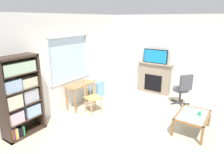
{
  "coord_description": "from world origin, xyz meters",
  "views": [
    {
      "loc": [
        -4.08,
        -1.96,
        2.6
      ],
      "look_at": [
        -0.11,
        0.71,
        1.17
      ],
      "focal_mm": 31.73,
      "sensor_mm": 36.0,
      "label": 1
    }
  ],
  "objects_px": {
    "plastic_drawer_unit": "(97,89)",
    "tv": "(155,56)",
    "bookshelf": "(19,95)",
    "desk_under_window": "(80,88)",
    "office_chair": "(183,88)",
    "sippy_cup": "(200,113)",
    "fireplace": "(154,78)",
    "coffee_table": "(192,117)",
    "wooden_chair": "(93,97)"
  },
  "relations": [
    {
      "from": "coffee_table",
      "to": "sippy_cup",
      "type": "distance_m",
      "value": 0.18
    },
    {
      "from": "desk_under_window",
      "to": "office_chair",
      "type": "relative_size",
      "value": 0.92
    },
    {
      "from": "fireplace",
      "to": "sippy_cup",
      "type": "xyz_separation_m",
      "value": [
        -1.85,
        -1.89,
        -0.08
      ]
    },
    {
      "from": "desk_under_window",
      "to": "plastic_drawer_unit",
      "type": "distance_m",
      "value": 0.9
    },
    {
      "from": "bookshelf",
      "to": "office_chair",
      "type": "height_order",
      "value": "bookshelf"
    },
    {
      "from": "bookshelf",
      "to": "fireplace",
      "type": "height_order",
      "value": "bookshelf"
    },
    {
      "from": "bookshelf",
      "to": "plastic_drawer_unit",
      "type": "xyz_separation_m",
      "value": [
        2.67,
        -0.06,
        -0.67
      ]
    },
    {
      "from": "tv",
      "to": "office_chair",
      "type": "relative_size",
      "value": 0.85
    },
    {
      "from": "bookshelf",
      "to": "wooden_chair",
      "type": "xyz_separation_m",
      "value": [
        1.76,
        -0.62,
        -0.5
      ]
    },
    {
      "from": "bookshelf",
      "to": "sippy_cup",
      "type": "relative_size",
      "value": 20.45
    },
    {
      "from": "wooden_chair",
      "to": "office_chair",
      "type": "relative_size",
      "value": 0.9
    },
    {
      "from": "desk_under_window",
      "to": "fireplace",
      "type": "relative_size",
      "value": 0.75
    },
    {
      "from": "desk_under_window",
      "to": "office_chair",
      "type": "bearing_deg",
      "value": -53.1
    },
    {
      "from": "tv",
      "to": "sippy_cup",
      "type": "bearing_deg",
      "value": -134.14
    },
    {
      "from": "desk_under_window",
      "to": "coffee_table",
      "type": "distance_m",
      "value": 3.15
    },
    {
      "from": "wooden_chair",
      "to": "coffee_table",
      "type": "relative_size",
      "value": 0.92
    },
    {
      "from": "bookshelf",
      "to": "office_chair",
      "type": "bearing_deg",
      "value": -35.09
    },
    {
      "from": "wooden_chair",
      "to": "bookshelf",
      "type": "bearing_deg",
      "value": 160.59
    },
    {
      "from": "tv",
      "to": "sippy_cup",
      "type": "distance_m",
      "value": 2.77
    },
    {
      "from": "plastic_drawer_unit",
      "to": "tv",
      "type": "distance_m",
      "value": 2.31
    },
    {
      "from": "tv",
      "to": "coffee_table",
      "type": "xyz_separation_m",
      "value": [
        -1.89,
        -1.75,
        -0.97
      ]
    },
    {
      "from": "plastic_drawer_unit",
      "to": "fireplace",
      "type": "xyz_separation_m",
      "value": [
        1.53,
        -1.4,
        0.26
      ]
    },
    {
      "from": "plastic_drawer_unit",
      "to": "tv",
      "type": "bearing_deg",
      "value": -42.84
    },
    {
      "from": "plastic_drawer_unit",
      "to": "coffee_table",
      "type": "bearing_deg",
      "value": -96.73
    },
    {
      "from": "wooden_chair",
      "to": "plastic_drawer_unit",
      "type": "xyz_separation_m",
      "value": [
        0.9,
        0.57,
        -0.17
      ]
    },
    {
      "from": "tv",
      "to": "coffee_table",
      "type": "distance_m",
      "value": 2.75
    },
    {
      "from": "plastic_drawer_unit",
      "to": "bookshelf",
      "type": "bearing_deg",
      "value": 178.8
    },
    {
      "from": "desk_under_window",
      "to": "fireplace",
      "type": "height_order",
      "value": "fireplace"
    },
    {
      "from": "wooden_chair",
      "to": "coffee_table",
      "type": "bearing_deg",
      "value": -78.41
    },
    {
      "from": "plastic_drawer_unit",
      "to": "fireplace",
      "type": "relative_size",
      "value": 0.47
    },
    {
      "from": "desk_under_window",
      "to": "office_chair",
      "type": "height_order",
      "value": "office_chair"
    },
    {
      "from": "bookshelf",
      "to": "fireplace",
      "type": "bearing_deg",
      "value": -19.16
    },
    {
      "from": "wooden_chair",
      "to": "tv",
      "type": "bearing_deg",
      "value": -19.11
    },
    {
      "from": "desk_under_window",
      "to": "sippy_cup",
      "type": "bearing_deg",
      "value": -80.81
    },
    {
      "from": "bookshelf",
      "to": "coffee_table",
      "type": "xyz_separation_m",
      "value": [
        2.3,
        -3.21,
        -0.59
      ]
    },
    {
      "from": "bookshelf",
      "to": "coffee_table",
      "type": "relative_size",
      "value": 1.89
    },
    {
      "from": "bookshelf",
      "to": "tv",
      "type": "distance_m",
      "value": 4.45
    },
    {
      "from": "fireplace",
      "to": "wooden_chair",
      "type": "bearing_deg",
      "value": 161.02
    },
    {
      "from": "desk_under_window",
      "to": "office_chair",
      "type": "xyz_separation_m",
      "value": [
        1.87,
        -2.49,
        -0.05
      ]
    },
    {
      "from": "bookshelf",
      "to": "sippy_cup",
      "type": "bearing_deg",
      "value": -54.97
    },
    {
      "from": "office_chair",
      "to": "coffee_table",
      "type": "xyz_separation_m",
      "value": [
        -1.4,
        -0.62,
        -0.19
      ]
    },
    {
      "from": "bookshelf",
      "to": "desk_under_window",
      "type": "xyz_separation_m",
      "value": [
        1.82,
        -0.11,
        -0.36
      ]
    },
    {
      "from": "tv",
      "to": "coffee_table",
      "type": "relative_size",
      "value": 0.88
    },
    {
      "from": "plastic_drawer_unit",
      "to": "sippy_cup",
      "type": "height_order",
      "value": "plastic_drawer_unit"
    },
    {
      "from": "fireplace",
      "to": "plastic_drawer_unit",
      "type": "bearing_deg",
      "value": 137.5
    },
    {
      "from": "office_chair",
      "to": "sippy_cup",
      "type": "bearing_deg",
      "value": -150.63
    },
    {
      "from": "desk_under_window",
      "to": "wooden_chair",
      "type": "height_order",
      "value": "wooden_chair"
    },
    {
      "from": "bookshelf",
      "to": "sippy_cup",
      "type": "height_order",
      "value": "bookshelf"
    },
    {
      "from": "desk_under_window",
      "to": "coffee_table",
      "type": "xyz_separation_m",
      "value": [
        0.47,
        -3.11,
        -0.24
      ]
    },
    {
      "from": "desk_under_window",
      "to": "sippy_cup",
      "type": "xyz_separation_m",
      "value": [
        0.52,
        -3.24,
        -0.13
      ]
    }
  ]
}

